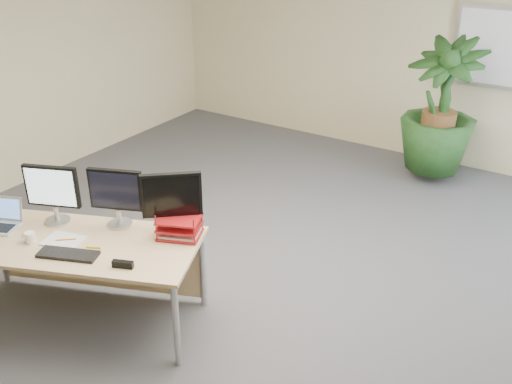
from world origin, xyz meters
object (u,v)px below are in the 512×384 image
Objects in this scene: monitor_left at (52,191)px; laptop at (1,219)px; desk at (81,251)px; floor_plant at (438,122)px; monitor_right at (116,194)px.

laptop is (-0.34, -0.27, -0.23)m from monitor_left.
monitor_left is (-0.29, 0.04, 0.44)m from desk.
laptop is at bearing -117.09° from floor_plant.
floor_plant is 4.46m from monitor_left.
monitor_right reaches higher than desk.
floor_plant is 4.07m from monitor_right.
monitor_right is at bearing -110.39° from floor_plant.
desk is 1.39× the size of floor_plant.
monitor_left is 1.02× the size of monitor_right.
floor_plant is (1.58, 4.08, 0.17)m from desk.
floor_plant is at bearing 62.91° from laptop.
floor_plant is at bearing 68.81° from desk.
floor_plant reaches higher than desk.
monitor_right is (0.46, 0.24, -0.01)m from monitor_left.
monitor_left is at bearing -152.76° from monitor_right.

